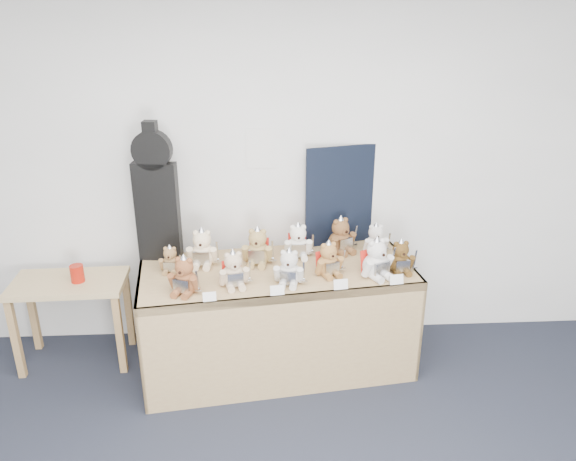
{
  "coord_description": "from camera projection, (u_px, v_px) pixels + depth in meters",
  "views": [
    {
      "loc": [
        -0.08,
        -1.56,
        2.55
      ],
      "look_at": [
        0.11,
        1.91,
        1.13
      ],
      "focal_mm": 35.0,
      "sensor_mm": 36.0,
      "label": 1
    }
  ],
  "objects": [
    {
      "name": "display_table",
      "position": [
        279.0,
        295.0,
        3.96
      ],
      "size": [
        2.02,
        1.05,
        0.8
      ],
      "rotation": [
        0.0,
        0.0,
        0.13
      ],
      "color": "#94734B",
      "rests_on": "floor"
    },
    {
      "name": "entry_card_a",
      "position": [
        209.0,
        297.0,
        3.52
      ],
      "size": [
        0.09,
        0.03,
        0.06
      ],
      "primitive_type": "cube",
      "rotation": [
        -0.24,
        0.0,
        0.13
      ],
      "color": "silver",
      "rests_on": "display_table"
    },
    {
      "name": "entry_card_b",
      "position": [
        277.0,
        290.0,
        3.6
      ],
      "size": [
        0.09,
        0.03,
        0.06
      ],
      "primitive_type": "cube",
      "rotation": [
        -0.24,
        0.0,
        0.13
      ],
      "color": "silver",
      "rests_on": "display_table"
    },
    {
      "name": "teddy_front_end",
      "position": [
        400.0,
        258.0,
        3.89
      ],
      "size": [
        0.22,
        0.18,
        0.26
      ],
      "rotation": [
        0.0,
        0.0,
        0.12
      ],
      "color": "#533A1C",
      "rests_on": "display_table"
    },
    {
      "name": "navy_board",
      "position": [
        342.0,
        196.0,
        4.25
      ],
      "size": [
        0.57,
        0.16,
        0.77
      ],
      "primitive_type": "cube",
      "rotation": [
        0.0,
        0.0,
        0.25
      ],
      "color": "black",
      "rests_on": "display_table"
    },
    {
      "name": "entry_card_d",
      "position": [
        397.0,
        279.0,
        3.73
      ],
      "size": [
        0.1,
        0.03,
        0.07
      ],
      "primitive_type": "cube",
      "rotation": [
        -0.24,
        0.0,
        0.13
      ],
      "color": "silver",
      "rests_on": "display_table"
    },
    {
      "name": "teddy_back_far_left",
      "position": [
        170.0,
        260.0,
        3.9
      ],
      "size": [
        0.17,
        0.14,
        0.21
      ],
      "rotation": [
        0.0,
        0.0,
        -0.08
      ],
      "color": "olive",
      "rests_on": "display_table"
    },
    {
      "name": "teddy_back_centre_left",
      "position": [
        258.0,
        248.0,
        4.01
      ],
      "size": [
        0.25,
        0.22,
        0.31
      ],
      "rotation": [
        0.0,
        0.0,
        -0.14
      ],
      "color": "#A38751",
      "rests_on": "display_table"
    },
    {
      "name": "side_table",
      "position": [
        70.0,
        296.0,
        4.12
      ],
      "size": [
        0.82,
        0.47,
        0.67
      ],
      "rotation": [
        0.0,
        0.0,
        0.03
      ],
      "color": "tan",
      "rests_on": "floor"
    },
    {
      "name": "teddy_back_left",
      "position": [
        202.0,
        249.0,
        3.98
      ],
      "size": [
        0.25,
        0.21,
        0.3
      ],
      "rotation": [
        0.0,
        0.0,
        -0.07
      ],
      "color": "beige",
      "rests_on": "display_table"
    },
    {
      "name": "teddy_back_end",
      "position": [
        376.0,
        240.0,
        4.18
      ],
      "size": [
        0.21,
        0.18,
        0.26
      ],
      "rotation": [
        0.0,
        0.0,
        0.09
      ],
      "color": "white",
      "rests_on": "display_table"
    },
    {
      "name": "teddy_back_centre_right",
      "position": [
        298.0,
        242.0,
        4.12
      ],
      "size": [
        0.23,
        0.19,
        0.29
      ],
      "rotation": [
        0.0,
        0.0,
        0.03
      ],
      "color": "white",
      "rests_on": "display_table"
    },
    {
      "name": "red_cup",
      "position": [
        77.0,
        274.0,
        4.04
      ],
      "size": [
        0.1,
        0.1,
        0.13
      ],
      "primitive_type": "cylinder",
      "color": "#AC180B",
      "rests_on": "side_table"
    },
    {
      "name": "teddy_front_far_left",
      "position": [
        184.0,
        277.0,
        3.6
      ],
      "size": [
        0.23,
        0.22,
        0.28
      ],
      "rotation": [
        0.0,
        0.0,
        -0.3
      ],
      "color": "brown",
      "rests_on": "display_table"
    },
    {
      "name": "teddy_front_right",
      "position": [
        329.0,
        260.0,
        3.85
      ],
      "size": [
        0.23,
        0.21,
        0.27
      ],
      "rotation": [
        0.0,
        0.0,
        0.35
      ],
      "color": "olive",
      "rests_on": "display_table"
    },
    {
      "name": "teddy_back_right",
      "position": [
        341.0,
        237.0,
        4.2
      ],
      "size": [
        0.25,
        0.25,
        0.31
      ],
      "rotation": [
        0.0,
        0.0,
        0.51
      ],
      "color": "brown",
      "rests_on": "display_table"
    },
    {
      "name": "guitar_case",
      "position": [
        156.0,
        194.0,
        3.95
      ],
      "size": [
        0.32,
        0.13,
        1.01
      ],
      "rotation": [
        0.0,
        0.0,
        -0.12
      ],
      "color": "black",
      "rests_on": "display_table"
    },
    {
      "name": "teddy_front_far_right",
      "position": [
        377.0,
        260.0,
        3.81
      ],
      "size": [
        0.26,
        0.25,
        0.31
      ],
      "rotation": [
        0.0,
        0.0,
        0.47
      ],
      "color": "silver",
      "rests_on": "display_table"
    },
    {
      "name": "teddy_front_left",
      "position": [
        234.0,
        271.0,
        3.69
      ],
      "size": [
        0.23,
        0.21,
        0.28
      ],
      "rotation": [
        0.0,
        0.0,
        0.23
      ],
      "color": "tan",
      "rests_on": "display_table"
    },
    {
      "name": "entry_card_c",
      "position": [
        341.0,
        284.0,
        3.67
      ],
      "size": [
        0.1,
        0.03,
        0.07
      ],
      "primitive_type": "cube",
      "rotation": [
        -0.24,
        0.0,
        0.13
      ],
      "color": "silver",
      "rests_on": "display_table"
    },
    {
      "name": "room_shell",
      "position": [
        260.0,
        149.0,
        4.13
      ],
      "size": [
        6.0,
        6.0,
        6.0
      ],
      "color": "silver",
      "rests_on": "floor"
    },
    {
      "name": "teddy_front_centre",
      "position": [
        289.0,
        269.0,
        3.72
      ],
      "size": [
        0.23,
        0.2,
        0.28
      ],
      "rotation": [
        0.0,
        0.0,
        -0.17
      ],
      "color": "beige",
      "rests_on": "display_table"
    }
  ]
}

